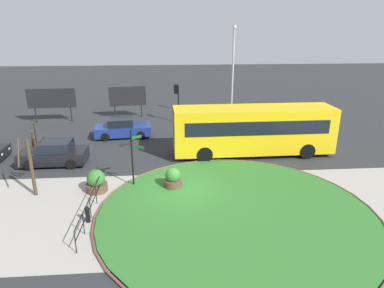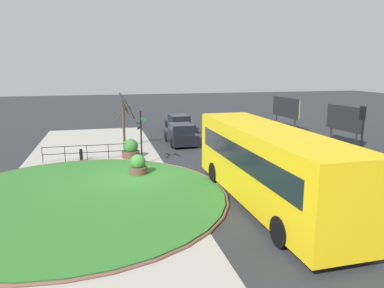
{
  "view_description": "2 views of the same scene",
  "coord_description": "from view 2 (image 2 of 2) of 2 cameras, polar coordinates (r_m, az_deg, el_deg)",
  "views": [
    {
      "loc": [
        -0.8,
        -15.94,
        8.16
      ],
      "look_at": [
        0.64,
        3.03,
        1.52
      ],
      "focal_mm": 31.83,
      "sensor_mm": 36.0,
      "label": 1
    },
    {
      "loc": [
        17.52,
        -1.24,
        5.52
      ],
      "look_at": [
        -0.15,
        3.17,
        1.63
      ],
      "focal_mm": 33.37,
      "sensor_mm": 36.0,
      "label": 2
    }
  ],
  "objects": [
    {
      "name": "billboard_right",
      "position": [
        32.56,
        14.76,
        5.58
      ],
      "size": [
        4.14,
        0.35,
        2.99
      ],
      "rotation": [
        0.0,
        0.0,
        0.05
      ],
      "color": "black",
      "rests_on": "ground"
    },
    {
      "name": "bollard_foreground",
      "position": [
        22.51,
        -17.3,
        -1.66
      ],
      "size": [
        0.2,
        0.2,
        0.77
      ],
      "color": "black",
      "rests_on": "ground"
    },
    {
      "name": "grass_island",
      "position": [
        16.27,
        -17.54,
        -8.17
      ],
      "size": [
        12.57,
        12.57,
        0.1
      ],
      "primitive_type": "cylinder",
      "color": "#2D6B28",
      "rests_on": "ground"
    },
    {
      "name": "bus_yellow",
      "position": [
        14.67,
        11.88,
        -3.26
      ],
      "size": [
        10.45,
        2.6,
        3.19
      ],
      "rotation": [
        0.0,
        0.0,
        3.15
      ],
      "color": "yellow",
      "rests_on": "ground"
    },
    {
      "name": "street_tree_bare",
      "position": [
        25.33,
        -10.75,
        3.57
      ],
      "size": [
        1.41,
        1.41,
        3.92
      ],
      "color": "#423323",
      "rests_on": "ground"
    },
    {
      "name": "railing_grass_edge",
      "position": [
        22.38,
        -16.46,
        -1.05
      ],
      "size": [
        0.11,
        5.09,
        0.98
      ],
      "rotation": [
        0.0,
        0.0,
        4.7
      ],
      "color": "black",
      "rests_on": "ground"
    },
    {
      "name": "car_oncoming",
      "position": [
        31.99,
        -2.04,
        3.3
      ],
      "size": [
        4.42,
        1.97,
        1.4
      ],
      "rotation": [
        0.0,
        0.0,
        0.02
      ],
      "color": "black",
      "rests_on": "ground"
    },
    {
      "name": "billboard_left",
      "position": [
        27.75,
        23.16,
        3.66
      ],
      "size": [
        3.34,
        0.53,
        2.89
      ],
      "rotation": [
        0.0,
        0.0,
        0.12
      ],
      "color": "black",
      "rests_on": "ground"
    },
    {
      "name": "traffic_light_near",
      "position": [
        22.88,
        25.58,
        3.23
      ],
      "size": [
        0.48,
        0.32,
        3.36
      ],
      "rotation": [
        0.0,
        0.0,
        2.88
      ],
      "color": "black",
      "rests_on": "ground"
    },
    {
      "name": "signpost_directional",
      "position": [
        20.59,
        -8.16,
        1.58
      ],
      "size": [
        1.25,
        0.59,
        3.16
      ],
      "color": "black",
      "rests_on": "ground"
    },
    {
      "name": "car_far_lane",
      "position": [
        24.71,
        11.96,
        0.5
      ],
      "size": [
        4.35,
        2.19,
        1.5
      ],
      "rotation": [
        0.0,
        0.0,
        0.09
      ],
      "color": "navy",
      "rests_on": "ground"
    },
    {
      "name": "sidewalk_paving",
      "position": [
        18.38,
        -15.68,
        -5.86
      ],
      "size": [
        32.0,
        8.08,
        0.02
      ],
      "primitive_type": "cube",
      "color": "#9E998E",
      "rests_on": "ground"
    },
    {
      "name": "ground",
      "position": [
        18.41,
        -9.54,
        -5.57
      ],
      "size": [
        120.0,
        120.0,
        0.0
      ],
      "primitive_type": "plane",
      "color": "#282B2D"
    },
    {
      "name": "grass_kerb_ring",
      "position": [
        16.27,
        -17.54,
        -8.16
      ],
      "size": [
        12.88,
        12.88,
        0.11
      ],
      "primitive_type": "torus",
      "color": "brown",
      "rests_on": "ground"
    },
    {
      "name": "planter_near_signpost",
      "position": [
        22.65,
        -9.78,
        -0.85
      ],
      "size": [
        1.1,
        1.1,
        1.2
      ],
      "color": "brown",
      "rests_on": "ground"
    },
    {
      "name": "car_near_lane",
      "position": [
        26.32,
        -1.82,
        1.5
      ],
      "size": [
        3.96,
        1.9,
        1.52
      ],
      "rotation": [
        0.0,
        0.0,
        3.14
      ],
      "color": "black",
      "rests_on": "ground"
    },
    {
      "name": "planter_kerbside",
      "position": [
        18.83,
        -8.61,
        -3.52
      ],
      "size": [
        0.94,
        0.94,
        1.13
      ],
      "color": "brown",
      "rests_on": "ground"
    }
  ]
}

